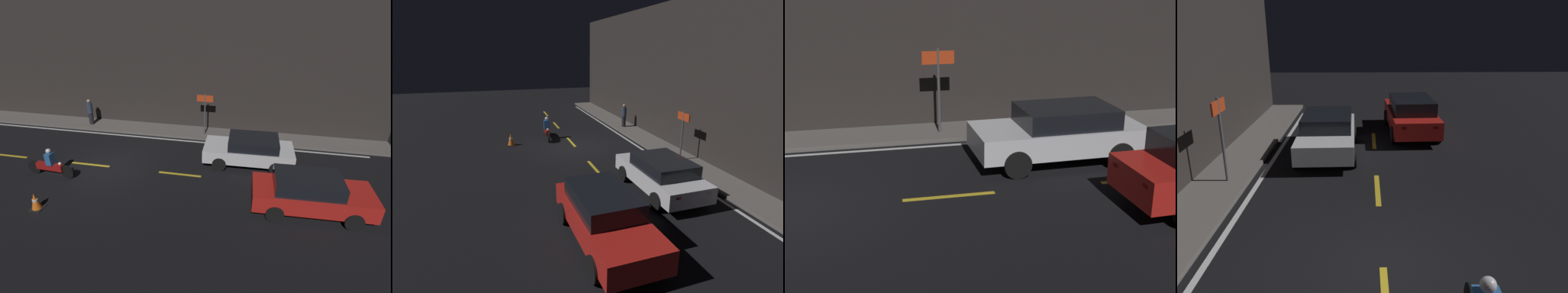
# 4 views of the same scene
# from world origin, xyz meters

# --- Properties ---
(ground_plane) EXTENTS (56.00, 56.00, 0.00)m
(ground_plane) POSITION_xyz_m (0.00, 0.00, 0.00)
(ground_plane) COLOR black
(raised_curb) EXTENTS (28.00, 1.60, 0.13)m
(raised_curb) POSITION_xyz_m (0.00, 4.48, 0.06)
(raised_curb) COLOR #605B56
(raised_curb) RESTS_ON ground
(building_front) EXTENTS (28.00, 0.30, 7.81)m
(building_front) POSITION_xyz_m (0.00, 5.44, 3.91)
(building_front) COLOR #2D2826
(building_front) RESTS_ON ground
(lane_dash_a) EXTENTS (2.00, 0.14, 0.01)m
(lane_dash_a) POSITION_xyz_m (-10.00, 0.00, 0.00)
(lane_dash_a) COLOR gold
(lane_dash_a) RESTS_ON ground
(lane_dash_b) EXTENTS (2.00, 0.14, 0.01)m
(lane_dash_b) POSITION_xyz_m (-5.50, 0.00, 0.00)
(lane_dash_b) COLOR gold
(lane_dash_b) RESTS_ON ground
(lane_dash_c) EXTENTS (2.00, 0.14, 0.01)m
(lane_dash_c) POSITION_xyz_m (-1.00, 0.00, 0.00)
(lane_dash_c) COLOR gold
(lane_dash_c) RESTS_ON ground
(lane_dash_d) EXTENTS (2.00, 0.14, 0.01)m
(lane_dash_d) POSITION_xyz_m (3.50, 0.00, 0.00)
(lane_dash_d) COLOR gold
(lane_dash_d) RESTS_ON ground
(lane_dash_e) EXTENTS (2.00, 0.14, 0.01)m
(lane_dash_e) POSITION_xyz_m (8.00, 0.00, 0.00)
(lane_dash_e) COLOR gold
(lane_dash_e) RESTS_ON ground
(lane_solid_kerb) EXTENTS (25.20, 0.14, 0.01)m
(lane_solid_kerb) POSITION_xyz_m (0.00, 3.43, 0.00)
(lane_solid_kerb) COLOR silver
(lane_solid_kerb) RESTS_ON ground
(sedan_white) EXTENTS (4.25, 2.06, 1.41)m
(sedan_white) POSITION_xyz_m (6.56, 1.64, 0.76)
(sedan_white) COLOR silver
(sedan_white) RESTS_ON ground
(taxi_red) EXTENTS (4.48, 2.02, 1.53)m
(taxi_red) POSITION_xyz_m (8.94, -1.52, 0.81)
(taxi_red) COLOR red
(taxi_red) RESTS_ON ground
(motorcycle) EXTENTS (2.36, 0.38, 1.39)m
(motorcycle) POSITION_xyz_m (-2.23, -1.23, 0.56)
(motorcycle) COLOR black
(motorcycle) RESTS_ON ground
(traffic_cone_near) EXTENTS (0.49, 0.49, 0.70)m
(traffic_cone_near) POSITION_xyz_m (-1.37, -3.47, 0.34)
(traffic_cone_near) COLOR black
(traffic_cone_near) RESTS_ON ground
(pedestrian) EXTENTS (0.34, 0.34, 1.59)m
(pedestrian) POSITION_xyz_m (-3.21, 4.38, 0.93)
(pedestrian) COLOR black
(pedestrian) RESTS_ON raised_curb
(shop_sign) EXTENTS (0.90, 0.08, 2.40)m
(shop_sign) POSITION_xyz_m (3.93, 4.27, 1.82)
(shop_sign) COLOR #4C4C51
(shop_sign) RESTS_ON raised_curb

